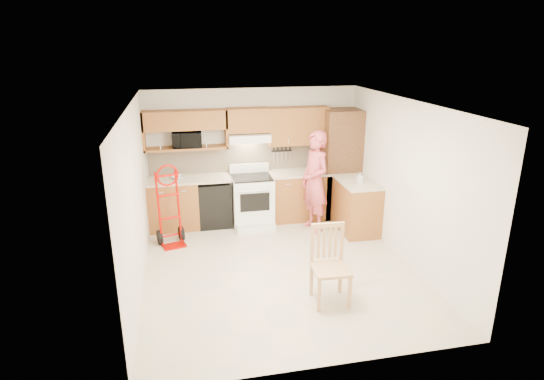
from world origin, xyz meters
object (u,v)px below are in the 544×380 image
object	(u,v)px
microwave	(187,139)
dining_chair	(331,266)
range	(253,197)
person	(315,182)
hand_truck	(170,210)

from	to	relation	value
microwave	dining_chair	size ratio (longest dim) A/B	0.50
range	dining_chair	world-z (taller)	range
range	person	size ratio (longest dim) A/B	0.60
microwave	person	distance (m)	2.42
dining_chair	range	bearing A→B (deg)	104.05
hand_truck	dining_chair	world-z (taller)	hand_truck
person	hand_truck	bearing A→B (deg)	-101.29
person	hand_truck	xyz separation A→B (m)	(-2.56, -0.15, -0.28)
range	hand_truck	distance (m)	1.61
hand_truck	range	bearing A→B (deg)	6.44
person	range	bearing A→B (deg)	-126.78
dining_chair	person	bearing A→B (deg)	80.97
microwave	dining_chair	bearing A→B (deg)	-59.40
range	hand_truck	bearing A→B (deg)	-158.62
range	hand_truck	world-z (taller)	hand_truck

